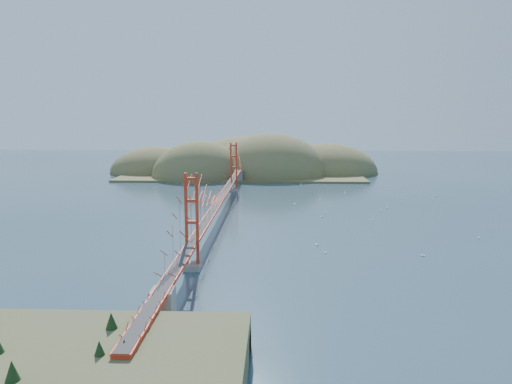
{
  "coord_description": "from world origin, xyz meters",
  "views": [
    {
      "loc": [
        9.85,
        -87.5,
        18.71
      ],
      "look_at": [
        6.47,
        0.0,
        4.67
      ],
      "focal_mm": 35.0,
      "sensor_mm": 36.0,
      "label": 1
    }
  ],
  "objects_px": {
    "bridge": "(220,179)",
    "sailboat_0": "(325,211)",
    "sailboat_1": "(322,216)",
    "fort": "(163,327)",
    "sailboat_2": "(423,255)"
  },
  "relations": [
    {
      "from": "fort",
      "to": "sailboat_0",
      "type": "xyz_separation_m",
      "value": [
        18.95,
        53.35,
        -0.53
      ]
    },
    {
      "from": "bridge",
      "to": "sailboat_0",
      "type": "relative_size",
      "value": 165.63
    },
    {
      "from": "sailboat_2",
      "to": "sailboat_0",
      "type": "bearing_deg",
      "value": 109.17
    },
    {
      "from": "sailboat_1",
      "to": "sailboat_0",
      "type": "height_order",
      "value": "sailboat_1"
    },
    {
      "from": "fort",
      "to": "sailboat_1",
      "type": "xyz_separation_m",
      "value": [
        17.9,
        48.87,
        -0.51
      ]
    },
    {
      "from": "bridge",
      "to": "sailboat_2",
      "type": "height_order",
      "value": "bridge"
    },
    {
      "from": "sailboat_1",
      "to": "fort",
      "type": "bearing_deg",
      "value": -110.12
    },
    {
      "from": "sailboat_0",
      "to": "sailboat_1",
      "type": "bearing_deg",
      "value": -103.13
    },
    {
      "from": "fort",
      "to": "sailboat_2",
      "type": "xyz_separation_m",
      "value": [
        28.96,
        24.55,
        -0.52
      ]
    },
    {
      "from": "sailboat_1",
      "to": "bridge",
      "type": "bearing_deg",
      "value": -177.21
    },
    {
      "from": "fort",
      "to": "sailboat_1",
      "type": "bearing_deg",
      "value": 69.88
    },
    {
      "from": "sailboat_1",
      "to": "sailboat_0",
      "type": "distance_m",
      "value": 4.6
    },
    {
      "from": "bridge",
      "to": "sailboat_2",
      "type": "relative_size",
      "value": 144.73
    },
    {
      "from": "sailboat_2",
      "to": "sailboat_1",
      "type": "bearing_deg",
      "value": 114.45
    },
    {
      "from": "fort",
      "to": "sailboat_0",
      "type": "relative_size",
      "value": 6.49
    }
  ]
}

